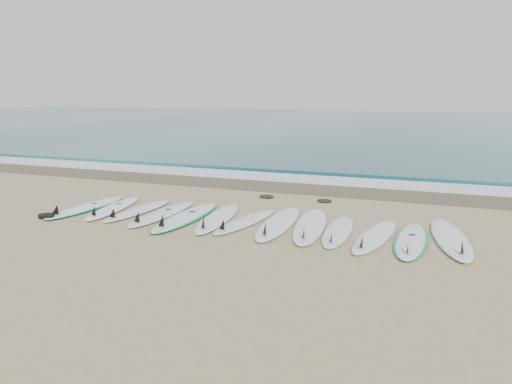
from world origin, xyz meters
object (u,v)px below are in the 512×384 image
(surfboard_12, at_px, (451,239))
(leash_coil, at_px, (47,216))
(surfboard_0, at_px, (86,207))
(surfboard_6, at_px, (244,221))

(surfboard_12, distance_m, leash_coil, 8.33)
(surfboard_0, xyz_separation_m, leash_coil, (-0.24, -0.98, 0.00))
(surfboard_6, bearing_deg, surfboard_0, -169.57)
(surfboard_0, relative_size, surfboard_6, 1.07)
(surfboard_12, bearing_deg, surfboard_6, 173.22)
(surfboard_6, height_order, surfboard_12, surfboard_12)
(surfboard_6, relative_size, surfboard_12, 0.85)
(surfboard_6, bearing_deg, surfboard_12, 11.43)
(surfboard_0, distance_m, leash_coil, 1.01)
(surfboard_0, xyz_separation_m, surfboard_6, (3.96, 0.10, 0.00))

